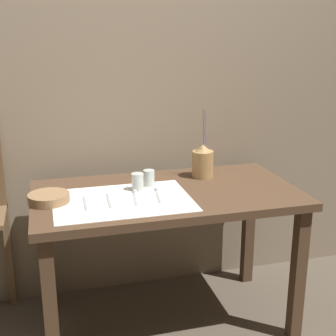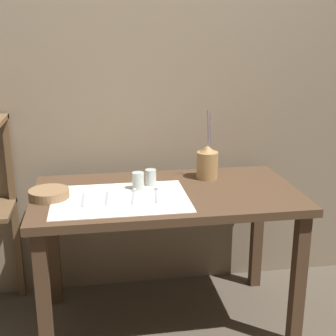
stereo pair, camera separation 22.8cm
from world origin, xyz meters
TOP-DOWN VIEW (x-y plane):
  - ground_plane at (0.00, 0.00)m, footprint 12.00×12.00m
  - stone_wall_back at (0.00, 0.46)m, footprint 7.00×0.06m
  - wooden_table at (0.00, 0.00)m, footprint 1.31×0.70m
  - linen_cloth at (-0.23, -0.07)m, footprint 0.64×0.45m
  - pitcher_with_flowers at (0.25, 0.18)m, footprint 0.11×0.11m
  - wooden_bowl at (-0.57, -0.01)m, footprint 0.19×0.19m
  - glass_tumbler_near at (-0.14, 0.05)m, footprint 0.06×0.06m
  - glass_tumbler_far at (-0.07, 0.10)m, footprint 0.06×0.06m
  - knife_center at (-0.41, -0.07)m, footprint 0.02×0.18m
  - fork_inner at (-0.30, -0.07)m, footprint 0.02×0.18m
  - spoon_outer at (-0.16, -0.02)m, footprint 0.04×0.19m
  - spoon_inner at (-0.05, -0.02)m, footprint 0.04×0.19m

SIDE VIEW (x-z plane):
  - ground_plane at x=0.00m, z-range 0.00..0.00m
  - wooden_table at x=0.00m, z-range 0.27..1.01m
  - linen_cloth at x=-0.23m, z-range 0.74..0.75m
  - knife_center at x=-0.41m, z-range 0.75..0.75m
  - fork_inner at x=-0.30m, z-range 0.75..0.75m
  - spoon_outer at x=-0.16m, z-range 0.74..0.76m
  - spoon_inner at x=-0.05m, z-range 0.74..0.76m
  - wooden_bowl at x=-0.57m, z-range 0.74..0.79m
  - glass_tumbler_far at x=-0.07m, z-range 0.75..0.83m
  - glass_tumbler_near at x=-0.14m, z-range 0.75..0.83m
  - pitcher_with_flowers at x=0.25m, z-range 0.64..1.02m
  - stone_wall_back at x=0.00m, z-range 0.00..2.40m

